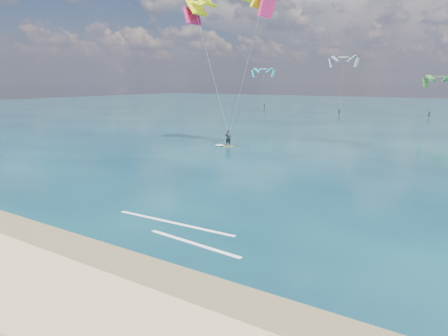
{
  "coord_description": "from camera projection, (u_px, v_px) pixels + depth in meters",
  "views": [
    {
      "loc": [
        14.3,
        -8.96,
        8.17
      ],
      "look_at": [
        3.53,
        8.0,
        3.76
      ],
      "focal_mm": 32.0,
      "sensor_mm": 36.0,
      "label": 1
    }
  ],
  "objects": [
    {
      "name": "ground",
      "position": [
        338.0,
        148.0,
        49.61
      ],
      "size": [
        320.0,
        320.0,
        0.0
      ],
      "primitive_type": "plane",
      "color": "tan",
      "rests_on": "ground"
    },
    {
      "name": "wet_sand_strip",
      "position": [
        106.0,
        255.0,
        19.1
      ],
      "size": [
        320.0,
        2.4,
        0.01
      ],
      "primitive_type": "cube",
      "color": "brown",
      "rests_on": "ground"
    },
    {
      "name": "sea",
      "position": [
        412.0,
        113.0,
        102.38
      ],
      "size": [
        320.0,
        200.0,
        0.04
      ],
      "primitive_type": "cube",
      "color": "#092534",
      "rests_on": "ground"
    },
    {
      "name": "kitesurfer_main",
      "position": [
        228.0,
        63.0,
        45.42
      ],
      "size": [
        11.65,
        6.57,
        19.31
      ],
      "rotation": [
        0.0,
        0.0,
        0.28
      ],
      "color": "yellow",
      "rests_on": "sea"
    },
    {
      "name": "shoreline_foam",
      "position": [
        181.0,
        231.0,
        22.07
      ],
      "size": [
        9.81,
        2.4,
        0.01
      ],
      "color": "white",
      "rests_on": "ground"
    },
    {
      "name": "distant_kites",
      "position": [
        333.0,
        91.0,
        95.89
      ],
      "size": [
        50.21,
        12.51,
        13.22
      ],
      "color": "gray",
      "rests_on": "ground"
    }
  ]
}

